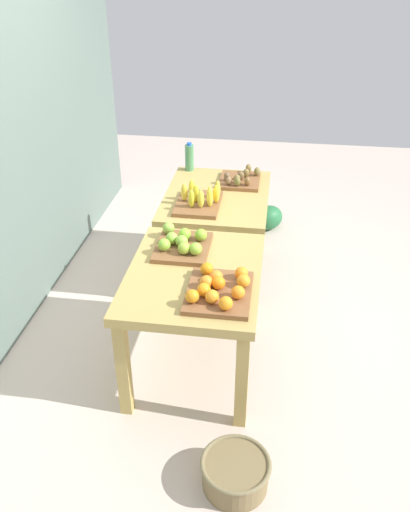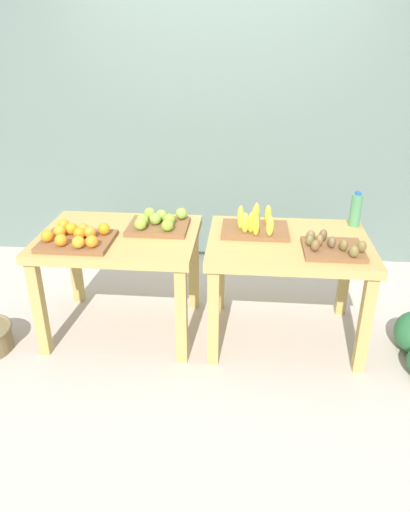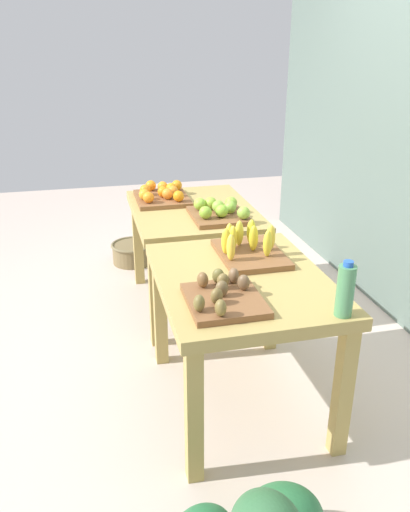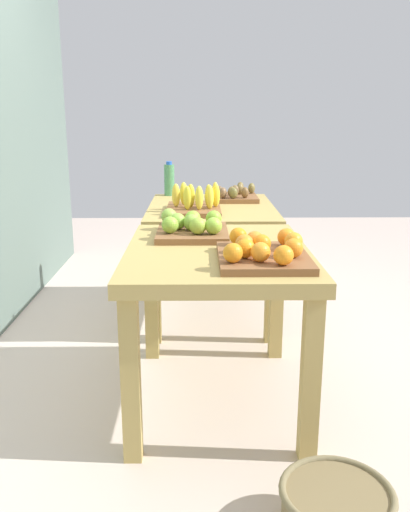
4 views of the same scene
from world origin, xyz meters
TOP-DOWN VIEW (x-y plane):
  - ground_plane at (0.00, 0.00)m, footprint 8.00×8.00m
  - back_wall at (0.00, 1.35)m, footprint 4.40×0.12m
  - display_table_left at (-0.56, 0.00)m, footprint 1.04×0.80m
  - display_table_right at (0.56, 0.00)m, footprint 1.04×0.80m
  - orange_bin at (-0.78, -0.18)m, footprint 0.44×0.36m
  - apple_bin at (-0.31, 0.12)m, footprint 0.40×0.34m
  - banana_crate at (0.34, 0.10)m, footprint 0.44×0.32m
  - kiwi_bin at (0.80, -0.16)m, footprint 0.36×0.32m
  - water_bottle at (1.02, 0.29)m, footprint 0.07×0.07m

SIDE VIEW (x-z plane):
  - ground_plane at x=0.00m, z-range 0.00..0.00m
  - display_table_left at x=-0.56m, z-range 0.26..1.00m
  - display_table_right at x=0.56m, z-range 0.26..1.00m
  - kiwi_bin at x=0.80m, z-range 0.72..0.82m
  - orange_bin at x=-0.78m, z-range 0.72..0.83m
  - apple_bin at x=-0.31m, z-range 0.72..0.83m
  - banana_crate at x=0.34m, z-range 0.70..0.87m
  - water_bottle at x=1.02m, z-range 0.73..0.97m
  - back_wall at x=0.00m, z-range 0.00..3.00m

